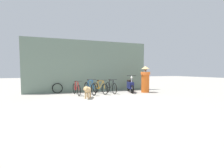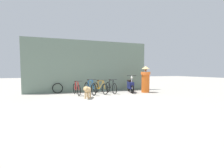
# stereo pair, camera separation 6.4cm
# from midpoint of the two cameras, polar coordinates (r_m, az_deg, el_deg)

# --- Properties ---
(ground_plane) EXTENTS (60.00, 60.00, 0.00)m
(ground_plane) POSITION_cam_midpoint_polar(r_m,az_deg,el_deg) (8.13, -1.44, -5.34)
(ground_plane) COLOR #9E998E
(shop_wall_back) EXTENTS (8.07, 0.20, 3.32)m
(shop_wall_back) POSITION_cam_midpoint_polar(r_m,az_deg,el_deg) (11.56, -7.57, 5.73)
(shop_wall_back) COLOR slate
(shop_wall_back) RESTS_ON ground
(bicycle_0) EXTENTS (0.46, 1.68, 0.81)m
(bicycle_0) POSITION_cam_midpoint_polar(r_m,az_deg,el_deg) (10.11, -11.72, -1.60)
(bicycle_0) COLOR black
(bicycle_0) RESTS_ON ground
(bicycle_1) EXTENTS (0.46, 1.74, 0.89)m
(bicycle_1) POSITION_cam_midpoint_polar(r_m,az_deg,el_deg) (10.16, -7.40, -1.37)
(bicycle_1) COLOR black
(bicycle_1) RESTS_ON ground
(bicycle_2) EXTENTS (0.56, 1.67, 0.84)m
(bicycle_2) POSITION_cam_midpoint_polar(r_m,az_deg,el_deg) (10.46, -4.09, -1.30)
(bicycle_2) COLOR black
(bicycle_2) RESTS_ON ground
(bicycle_3) EXTENTS (0.46, 1.71, 0.87)m
(bicycle_3) POSITION_cam_midpoint_polar(r_m,az_deg,el_deg) (10.66, -0.52, -1.11)
(bicycle_3) COLOR black
(bicycle_3) RESTS_ON ground
(motorcycle) EXTENTS (0.64, 1.71, 1.08)m
(motorcycle) POSITION_cam_midpoint_polar(r_m,az_deg,el_deg) (11.17, 5.81, -0.50)
(motorcycle) COLOR black
(motorcycle) RESTS_ON ground
(stray_dog) EXTENTS (0.63, 1.17, 0.63)m
(stray_dog) POSITION_cam_midpoint_polar(r_m,az_deg,el_deg) (8.71, -8.21, -1.95)
(stray_dog) COLOR tan
(stray_dog) RESTS_ON ground
(person_in_robes) EXTENTS (0.77, 0.77, 1.67)m
(person_in_robes) POSITION_cam_midpoint_polar(r_m,az_deg,el_deg) (11.22, 10.66, 1.60)
(person_in_robes) COLOR orange
(person_in_robes) RESTS_ON ground
(spare_tire_left) EXTENTS (0.63, 0.07, 0.63)m
(spare_tire_left) POSITION_cam_midpoint_polar(r_m,az_deg,el_deg) (11.07, -17.56, -1.33)
(spare_tire_left) COLOR black
(spare_tire_left) RESTS_ON ground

